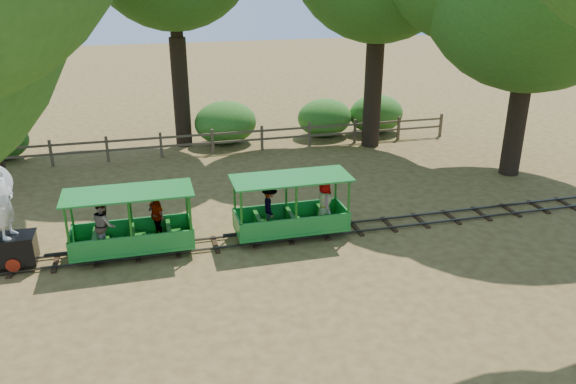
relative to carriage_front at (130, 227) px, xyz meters
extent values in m
plane|color=olive|center=(4.13, 0.01, -0.80)|extent=(90.00, 90.00, 0.00)
cube|color=#3F3D3A|center=(4.13, -0.29, -0.72)|extent=(22.00, 0.05, 0.05)
cube|color=#3F3D3A|center=(4.13, 0.31, -0.72)|extent=(22.00, 0.05, 0.05)
cube|color=#382314|center=(4.13, 0.01, -0.77)|extent=(0.12, 1.00, 0.05)
cube|color=#382314|center=(-0.87, 0.01, -0.77)|extent=(0.12, 1.00, 0.05)
cube|color=#382314|center=(9.13, 0.01, -0.77)|extent=(0.12, 1.00, 0.05)
cube|color=black|center=(-2.66, 0.01, -0.19)|extent=(0.83, 0.65, 0.51)
cube|color=black|center=(-2.66, 0.01, 0.08)|extent=(0.88, 0.70, 0.04)
cylinder|color=maroon|center=(-2.75, -0.32, -0.53)|extent=(0.33, 0.06, 0.33)
cylinder|color=maroon|center=(-2.75, 0.35, -0.53)|extent=(0.33, 0.06, 0.33)
imported|color=white|center=(-2.75, -0.03, 1.00)|extent=(0.59, 0.75, 1.81)
cube|color=#1A7B2B|center=(0.05, 0.01, -0.50)|extent=(3.03, 1.16, 0.09)
cube|color=#176116|center=(0.05, 0.01, -0.61)|extent=(2.73, 0.45, 0.12)
cube|color=#1A7B2B|center=(0.05, -0.53, -0.23)|extent=(3.03, 0.05, 0.45)
cube|color=#1A7B2B|center=(0.05, 0.56, -0.23)|extent=(3.03, 0.05, 0.45)
cube|color=#1A7B2B|center=(0.05, 0.01, 0.93)|extent=(3.16, 1.29, 0.04)
cylinder|color=#176116|center=(-1.39, -0.51, 0.21)|extent=(0.06, 0.06, 1.43)
cylinder|color=#176116|center=(-1.39, 0.54, 0.21)|extent=(0.06, 0.06, 1.43)
cylinder|color=#176116|center=(1.49, -0.51, 0.21)|extent=(0.06, 0.06, 1.43)
cylinder|color=#176116|center=(1.49, 0.54, 0.21)|extent=(0.06, 0.06, 1.43)
cube|color=#176116|center=(-0.86, 0.01, -0.28)|extent=(0.11, 0.98, 0.36)
cube|color=#176116|center=(0.05, 0.01, -0.28)|extent=(0.11, 0.98, 0.36)
cube|color=#176116|center=(0.96, 0.01, -0.28)|extent=(0.11, 0.98, 0.36)
cylinder|color=black|center=(-0.92, -0.29, -0.57)|extent=(0.25, 0.05, 0.25)
cylinder|color=black|center=(-0.92, 0.32, -0.57)|extent=(0.25, 0.05, 0.25)
cylinder|color=black|center=(1.02, -0.29, -0.57)|extent=(0.25, 0.05, 0.25)
cylinder|color=black|center=(1.02, 0.32, -0.57)|extent=(0.25, 0.05, 0.25)
imported|color=gray|center=(-0.58, -0.17, 0.21)|extent=(0.65, 0.75, 1.33)
imported|color=gray|center=(0.68, 0.20, 0.19)|extent=(0.60, 0.81, 1.28)
cube|color=#1A7B2B|center=(4.22, 0.01, -0.50)|extent=(3.03, 1.16, 0.09)
cube|color=#176116|center=(4.22, 0.01, -0.61)|extent=(2.73, 0.45, 0.12)
cube|color=#1A7B2B|center=(4.22, -0.53, -0.23)|extent=(3.03, 0.05, 0.45)
cube|color=#1A7B2B|center=(4.22, 0.56, -0.23)|extent=(3.03, 0.05, 0.45)
cube|color=#1A7B2B|center=(4.22, 0.01, 0.93)|extent=(3.16, 1.29, 0.04)
cylinder|color=#176116|center=(2.78, -0.51, 0.21)|extent=(0.06, 0.06, 1.43)
cylinder|color=#176116|center=(2.78, 0.54, 0.21)|extent=(0.06, 0.06, 1.43)
cylinder|color=#176116|center=(5.67, -0.51, 0.21)|extent=(0.06, 0.06, 1.43)
cylinder|color=#176116|center=(5.67, 0.54, 0.21)|extent=(0.06, 0.06, 1.43)
cube|color=#176116|center=(3.31, 0.01, -0.28)|extent=(0.11, 0.98, 0.36)
cube|color=#176116|center=(4.22, 0.01, -0.28)|extent=(0.11, 0.98, 0.36)
cube|color=#176116|center=(5.13, 0.01, -0.28)|extent=(0.11, 0.98, 0.36)
cylinder|color=black|center=(3.25, -0.29, -0.57)|extent=(0.25, 0.05, 0.25)
cylinder|color=black|center=(3.25, 0.32, -0.57)|extent=(0.25, 0.05, 0.25)
cylinder|color=black|center=(5.19, -0.29, -0.57)|extent=(0.25, 0.05, 0.25)
cylinder|color=black|center=(5.19, 0.32, -0.57)|extent=(0.25, 0.05, 0.25)
imported|color=gray|center=(3.67, 0.19, 0.11)|extent=(0.50, 0.77, 1.13)
imported|color=gray|center=(5.14, -0.08, 0.17)|extent=(0.47, 0.66, 1.26)
cylinder|color=#2D2116|center=(2.13, 9.51, 1.39)|extent=(0.66, 0.66, 4.38)
cylinder|color=#2D2116|center=(2.13, 9.51, 4.83)|extent=(0.50, 0.50, 2.50)
cylinder|color=#2D2116|center=(9.63, 7.51, 1.28)|extent=(0.72, 0.72, 4.16)
cylinder|color=#2D2116|center=(9.63, 7.51, 4.55)|extent=(0.54, 0.54, 2.38)
cylinder|color=#2D2116|center=(13.13, 3.01, 0.99)|extent=(0.68, 0.68, 3.58)
cylinder|color=#2D2116|center=(13.13, 3.01, 3.81)|extent=(0.51, 0.51, 2.05)
cube|color=brown|center=(-2.87, 8.01, -0.30)|extent=(0.10, 0.10, 1.00)
cube|color=brown|center=(-0.87, 8.01, -0.30)|extent=(0.10, 0.10, 1.00)
cube|color=brown|center=(1.13, 8.01, -0.30)|extent=(0.10, 0.10, 1.00)
cube|color=brown|center=(3.13, 8.01, -0.30)|extent=(0.10, 0.10, 1.00)
cube|color=brown|center=(5.13, 8.01, -0.30)|extent=(0.10, 0.10, 1.00)
cube|color=brown|center=(7.13, 8.01, -0.30)|extent=(0.10, 0.10, 1.00)
cube|color=brown|center=(9.13, 8.01, -0.30)|extent=(0.10, 0.10, 1.00)
cube|color=brown|center=(11.13, 8.01, -0.30)|extent=(0.10, 0.10, 1.00)
cube|color=brown|center=(13.13, 8.01, -0.30)|extent=(0.10, 0.10, 1.00)
cube|color=brown|center=(4.13, 8.01, 0.00)|extent=(18.00, 0.06, 0.08)
cube|color=brown|center=(4.13, 8.01, -0.35)|extent=(18.00, 0.06, 0.08)
ellipsoid|color=#2D6B1E|center=(3.87, 9.31, 0.10)|extent=(2.59, 1.99, 1.79)
ellipsoid|color=#2D6B1E|center=(8.21, 9.31, 0.03)|extent=(2.39, 1.84, 1.65)
ellipsoid|color=#2D6B1E|center=(10.62, 9.31, 0.05)|extent=(2.45, 1.88, 1.70)
camera|label=1|loc=(0.64, -13.40, 6.06)|focal=35.00mm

